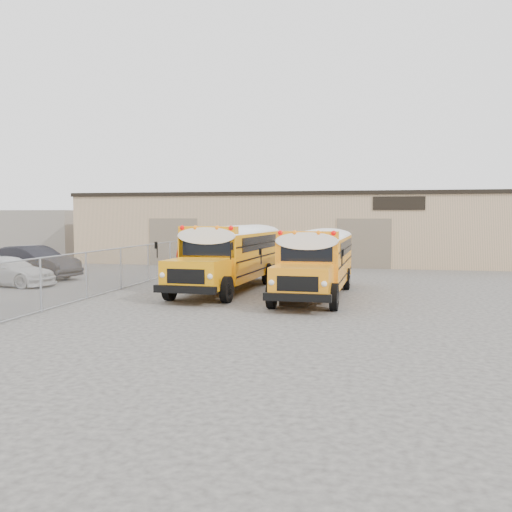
% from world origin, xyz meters
% --- Properties ---
extents(ground, '(120.00, 120.00, 0.00)m').
position_xyz_m(ground, '(0.00, 0.00, 0.00)').
color(ground, '#393734').
rests_on(ground, ground).
extents(warehouse, '(30.20, 10.20, 4.67)m').
position_xyz_m(warehouse, '(-0.00, 19.99, 2.37)').
color(warehouse, tan).
rests_on(warehouse, ground).
extents(chainlink_fence, '(0.07, 18.07, 1.81)m').
position_xyz_m(chainlink_fence, '(-6.00, 3.00, 0.90)').
color(chainlink_fence, '#919499').
rests_on(chainlink_fence, ground).
extents(distant_building_left, '(8.00, 6.00, 3.60)m').
position_xyz_m(distant_building_left, '(-22.00, 22.00, 1.80)').
color(distant_building_left, gray).
rests_on(distant_building_left, ground).
extents(school_bus_left, '(3.18, 9.66, 2.79)m').
position_xyz_m(school_bus_left, '(-1.10, 9.98, 1.61)').
color(school_bus_left, orange).
rests_on(school_bus_left, ground).
extents(school_bus_right, '(2.53, 9.10, 2.65)m').
position_xyz_m(school_bus_right, '(2.52, 8.51, 1.53)').
color(school_bus_right, orange).
rests_on(school_bus_right, ground).
extents(tarp_bundle, '(1.09, 1.08, 1.48)m').
position_xyz_m(tarp_bundle, '(1.95, 0.20, 0.76)').
color(tarp_bundle, black).
rests_on(tarp_bundle, ground).
extents(car_white, '(4.70, 2.34, 1.31)m').
position_xyz_m(car_white, '(-11.57, 3.16, 0.66)').
color(car_white, silver).
rests_on(car_white, ground).
extents(car_dark, '(5.29, 2.87, 1.65)m').
position_xyz_m(car_dark, '(-12.15, 6.00, 0.83)').
color(car_dark, black).
rests_on(car_dark, ground).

